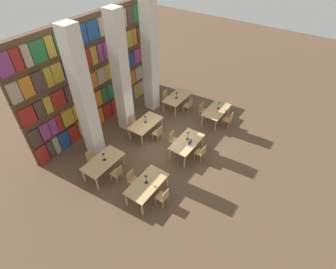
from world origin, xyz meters
TOP-DOWN VIEW (x-y plane):
  - ground_plane at (0.00, 0.00)m, footprint 40.00×40.00m
  - bookshelf_bank at (-0.01, 3.96)m, footprint 9.02×0.35m
  - pillar_left at (-2.26, 2.55)m, footprint 0.63×0.63m
  - pillar_center at (0.00, 2.55)m, footprint 0.63×0.63m
  - pillar_right at (2.26, 2.55)m, footprint 0.63×0.63m
  - reading_table_0 at (-2.96, -1.14)m, footprint 1.80×0.95m
  - chair_0 at (-2.94, -1.90)m, footprint 0.42×0.40m
  - chair_1 at (-2.94, -0.37)m, footprint 0.42×0.40m
  - desk_lamp_0 at (-2.94, -1.10)m, footprint 0.14×0.14m
  - reading_table_1 at (0.02, -1.17)m, footprint 1.80×0.95m
  - chair_2 at (0.05, -1.93)m, footprint 0.42×0.40m
  - chair_3 at (0.05, -0.41)m, footprint 0.42×0.40m
  - desk_lamp_1 at (0.17, -1.12)m, footprint 0.14×0.14m
  - laptop at (-0.05, -1.45)m, footprint 0.32×0.22m
  - reading_table_2 at (3.08, -1.16)m, footprint 1.80×0.95m
  - chair_4 at (3.04, -1.93)m, footprint 0.42×0.40m
  - chair_5 at (3.04, -0.40)m, footprint 0.42×0.40m
  - desk_lamp_2 at (3.22, -1.20)m, footprint 0.14×0.14m
  - reading_table_3 at (-3.07, 1.15)m, footprint 1.80×0.95m
  - chair_6 at (-3.05, 0.38)m, footprint 0.42×0.40m
  - chair_7 at (-3.05, 1.91)m, footprint 0.42×0.40m
  - desk_lamp_3 at (-2.98, 1.13)m, footprint 0.14×0.14m
  - reading_table_4 at (0.04, 1.27)m, footprint 1.80×0.95m
  - chair_8 at (0.04, 0.51)m, footprint 0.42×0.40m
  - chair_9 at (0.04, 2.03)m, footprint 0.42×0.40m
  - desk_lamp_4 at (0.07, 1.30)m, footprint 0.14×0.14m
  - reading_table_5 at (2.96, 1.25)m, footprint 1.80×0.95m
  - chair_10 at (2.97, 0.49)m, footprint 0.42×0.40m
  - chair_11 at (2.97, 2.02)m, footprint 0.42×0.40m
  - desk_lamp_5 at (2.83, 1.24)m, footprint 0.14×0.14m

SIDE VIEW (x-z plane):
  - ground_plane at x=0.00m, z-range 0.00..0.00m
  - chair_0 at x=-2.94m, z-range 0.03..0.89m
  - chair_1 at x=-2.94m, z-range 0.03..0.89m
  - chair_2 at x=0.05m, z-range 0.03..0.89m
  - chair_3 at x=0.05m, z-range 0.03..0.89m
  - chair_4 at x=3.04m, z-range 0.03..0.89m
  - chair_5 at x=3.04m, z-range 0.03..0.89m
  - chair_6 at x=-3.05m, z-range 0.03..0.89m
  - chair_7 at x=-3.05m, z-range 0.03..0.89m
  - chair_8 at x=0.04m, z-range 0.03..0.89m
  - chair_9 at x=0.04m, z-range 0.03..0.89m
  - chair_10 at x=2.97m, z-range 0.03..0.89m
  - chair_11 at x=2.97m, z-range 0.03..0.89m
  - reading_table_0 at x=-2.96m, z-range 0.30..1.06m
  - reading_table_1 at x=0.02m, z-range 0.30..1.06m
  - reading_table_2 at x=3.08m, z-range 0.30..1.06m
  - reading_table_3 at x=-3.07m, z-range 0.30..1.06m
  - reading_table_4 at x=0.04m, z-range 0.30..1.06m
  - reading_table_5 at x=2.96m, z-range 0.30..1.06m
  - laptop at x=-0.05m, z-range 0.70..0.91m
  - desk_lamp_5 at x=2.83m, z-range 0.83..1.21m
  - desk_lamp_4 at x=0.07m, z-range 0.83..1.24m
  - desk_lamp_3 at x=-2.98m, z-range 0.83..1.25m
  - desk_lamp_2 at x=3.22m, z-range 0.84..1.27m
  - desk_lamp_0 at x=-2.94m, z-range 0.84..1.29m
  - desk_lamp_1 at x=0.17m, z-range 0.84..1.30m
  - bookshelf_bank at x=-0.01m, z-range -0.12..5.38m
  - pillar_left at x=-2.26m, z-range 0.00..6.00m
  - pillar_center at x=0.00m, z-range 0.00..6.00m
  - pillar_right at x=2.26m, z-range 0.00..6.00m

